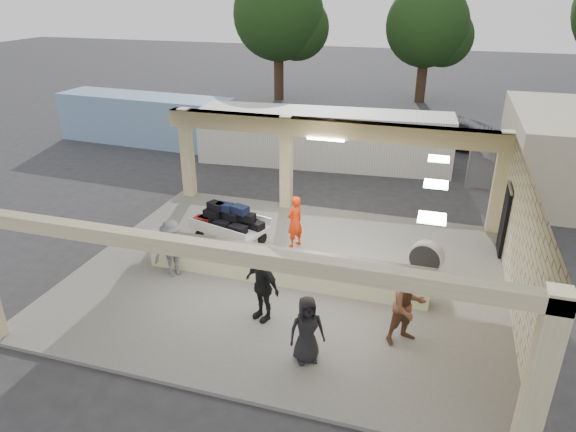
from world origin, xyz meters
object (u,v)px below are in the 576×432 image
(baggage_counter, at_px, (282,267))
(passenger_a, at_px, (408,307))
(container_white, at_px, (323,138))
(baggage_handler, at_px, (295,222))
(luggage_cart, at_px, (229,221))
(passenger_c, at_px, (172,248))
(passenger_b, at_px, (262,286))
(car_white_a, at_px, (535,145))
(passenger_d, at_px, (307,330))
(car_dark, at_px, (458,134))
(container_blue, at_px, (146,119))
(drum_fan, at_px, (426,258))

(baggage_counter, height_order, passenger_a, passenger_a)
(container_white, bearing_deg, baggage_handler, -86.89)
(luggage_cart, xyz_separation_m, passenger_c, (-0.71, -2.38, 0.11))
(passenger_b, height_order, car_white_a, passenger_b)
(passenger_b, distance_m, passenger_c, 3.36)
(baggage_handler, xyz_separation_m, passenger_d, (1.78, -5.17, -0.05))
(passenger_a, height_order, passenger_b, passenger_a)
(baggage_handler, distance_m, car_dark, 13.86)
(baggage_counter, bearing_deg, baggage_handler, 97.39)
(car_dark, bearing_deg, car_white_a, -100.10)
(car_dark, bearing_deg, container_blue, 105.12)
(luggage_cart, height_order, baggage_handler, baggage_handler)
(passenger_c, relative_size, car_dark, 0.36)
(container_blue, bearing_deg, baggage_counter, -42.73)
(container_white, xyz_separation_m, container_blue, (-9.83, 0.87, -0.01))
(passenger_d, relative_size, car_dark, 0.34)
(baggage_handler, relative_size, passenger_d, 1.06)
(baggage_counter, relative_size, baggage_handler, 4.82)
(luggage_cart, relative_size, passenger_c, 1.50)
(baggage_counter, bearing_deg, passenger_a, -24.66)
(baggage_handler, bearing_deg, passenger_c, -15.19)
(baggage_handler, distance_m, passenger_c, 3.92)
(drum_fan, distance_m, passenger_b, 4.98)
(baggage_handler, xyz_separation_m, container_blue, (-10.95, 9.43, 0.29))
(passenger_c, height_order, car_white_a, passenger_c)
(passenger_a, relative_size, passenger_b, 1.01)
(car_dark, xyz_separation_m, container_white, (-6.01, -4.40, 0.47))
(drum_fan, relative_size, car_white_a, 0.22)
(passenger_c, bearing_deg, luggage_cart, 21.62)
(passenger_c, relative_size, container_white, 0.15)
(passenger_a, xyz_separation_m, passenger_d, (-2.03, -1.32, -0.13))
(drum_fan, height_order, car_dark, car_dark)
(passenger_a, relative_size, container_white, 0.16)
(luggage_cart, xyz_separation_m, container_blue, (-8.86, 9.78, 0.40))
(passenger_b, bearing_deg, car_white_a, 89.63)
(passenger_c, height_order, car_dark, passenger_c)
(baggage_handler, relative_size, car_dark, 0.36)
(container_blue, bearing_deg, car_white_a, 11.39)
(baggage_counter, relative_size, container_white, 0.71)
(drum_fan, relative_size, car_dark, 0.23)
(passenger_a, xyz_separation_m, passenger_b, (-3.50, -0.12, -0.01))
(luggage_cart, distance_m, passenger_c, 2.49)
(baggage_counter, distance_m, passenger_d, 3.31)
(baggage_handler, height_order, passenger_c, passenger_c)
(passenger_c, height_order, passenger_d, passenger_c)
(car_white_a, bearing_deg, drum_fan, 151.32)
(passenger_a, xyz_separation_m, car_dark, (1.08, 16.82, -0.25))
(drum_fan, distance_m, car_white_a, 13.60)
(luggage_cart, xyz_separation_m, container_white, (0.97, 8.91, 0.41))
(baggage_counter, height_order, car_dark, car_dark)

